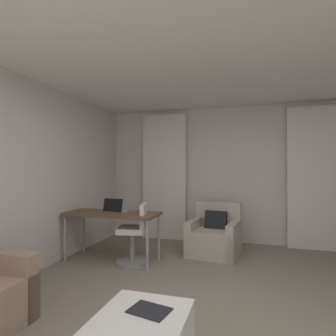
% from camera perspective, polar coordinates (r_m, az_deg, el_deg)
% --- Properties ---
extents(ground_plane, '(12.00, 12.00, 0.00)m').
position_cam_1_polar(ground_plane, '(2.83, 9.87, -29.74)').
color(ground_plane, gray).
extents(wall_window, '(5.12, 0.06, 2.60)m').
position_cam_1_polar(wall_window, '(5.49, 13.46, -1.28)').
color(wall_window, silver).
rests_on(wall_window, ground).
extents(ceiling, '(5.12, 6.12, 0.06)m').
position_cam_1_polar(ceiling, '(2.76, 9.81, 26.36)').
color(ceiling, white).
rests_on(ceiling, wall_left).
extents(curtain_left_panel, '(0.90, 0.06, 2.50)m').
position_cam_1_polar(curtain_left_panel, '(5.60, -0.80, -1.78)').
color(curtain_left_panel, silver).
rests_on(curtain_left_panel, ground).
extents(curtain_right_panel, '(0.90, 0.06, 2.50)m').
position_cam_1_polar(curtain_right_panel, '(5.46, 27.96, -1.78)').
color(curtain_right_panel, silver).
rests_on(curtain_right_panel, ground).
extents(armchair, '(0.86, 0.86, 0.83)m').
position_cam_1_polar(armchair, '(4.77, 9.52, -13.80)').
color(armchair, '#B2A899').
rests_on(armchair, ground).
extents(desk, '(1.43, 0.60, 0.73)m').
position_cam_1_polar(desk, '(4.40, -11.35, -9.74)').
color(desk, brown).
rests_on(desk, ground).
extents(desk_chair, '(0.48, 0.48, 0.88)m').
position_cam_1_polar(desk_chair, '(4.25, -6.84, -13.91)').
color(desk_chair, gray).
rests_on(desk_chair, ground).
extents(laptop, '(0.34, 0.27, 0.22)m').
position_cam_1_polar(laptop, '(4.40, -10.76, -8.34)').
color(laptop, '#ADADB2').
rests_on(laptop, desk).
extents(magazine_open, '(0.32, 0.25, 0.01)m').
position_cam_1_polar(magazine_open, '(2.20, -3.84, -27.16)').
color(magazine_open, black).
rests_on(magazine_open, coffee_table).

